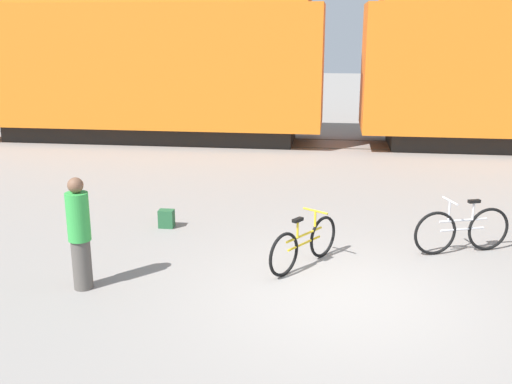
{
  "coord_description": "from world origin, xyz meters",
  "views": [
    {
      "loc": [
        -0.25,
        -7.8,
        3.69
      ],
      "look_at": [
        -1.43,
        1.33,
        1.1
      ],
      "focal_mm": 42.0,
      "sensor_mm": 36.0,
      "label": 1
    }
  ],
  "objects": [
    {
      "name": "backpack",
      "position": [
        -3.28,
        2.56,
        0.17
      ],
      "size": [
        0.28,
        0.2,
        0.34
      ],
      "color": "#235633",
      "rests_on": "ground_plane"
    },
    {
      "name": "ground_plane",
      "position": [
        0.0,
        0.0,
        0.0
      ],
      "size": [
        80.0,
        80.0,
        0.0
      ],
      "primitive_type": "plane",
      "color": "gray"
    },
    {
      "name": "rail_near",
      "position": [
        0.0,
        10.44,
        0.01
      ],
      "size": [
        35.54,
        0.07,
        0.01
      ],
      "primitive_type": "cube",
      "color": "#4C4238",
      "rests_on": "ground_plane"
    },
    {
      "name": "rail_far",
      "position": [
        0.0,
        11.88,
        0.01
      ],
      "size": [
        35.54,
        0.07,
        0.01
      ],
      "primitive_type": "cube",
      "color": "#4C4238",
      "rests_on": "ground_plane"
    },
    {
      "name": "freight_train",
      "position": [
        0.0,
        11.16,
        3.01
      ],
      "size": [
        23.54,
        2.89,
        5.68
      ],
      "color": "black",
      "rests_on": "ground_plane"
    },
    {
      "name": "bicycle_silver",
      "position": [
        1.94,
        1.94,
        0.39
      ],
      "size": [
        1.64,
        0.62,
        0.93
      ],
      "color": "black",
      "rests_on": "ground_plane"
    },
    {
      "name": "bicycle_yellow",
      "position": [
        -0.63,
        1.02,
        0.37
      ],
      "size": [
        0.99,
        1.47,
        0.86
      ],
      "color": "black",
      "rests_on": "ground_plane"
    },
    {
      "name": "person_in_green",
      "position": [
        -3.75,
        -0.22,
        0.83
      ],
      "size": [
        0.32,
        0.32,
        1.65
      ],
      "rotation": [
        0.0,
        0.0,
        4.07
      ],
      "color": "#514C47",
      "rests_on": "ground_plane"
    }
  ]
}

